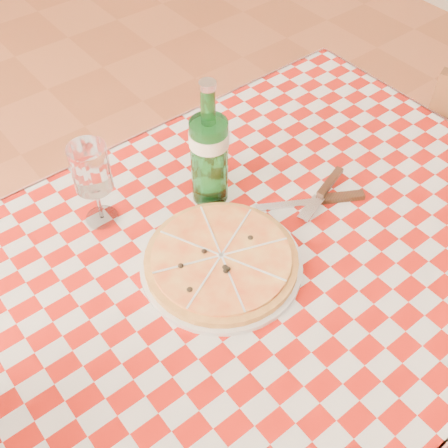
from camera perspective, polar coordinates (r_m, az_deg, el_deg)
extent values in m
plane|color=#A35634|center=(1.74, 1.85, -19.28)|extent=(6.00, 6.00, 0.00)
cube|color=brown|center=(1.10, 2.77, -4.41)|extent=(1.20, 0.80, 0.04)
cylinder|color=brown|center=(1.80, 8.47, 3.56)|extent=(0.06, 0.06, 0.71)
cube|color=#A01209|center=(1.08, 2.82, -3.64)|extent=(1.30, 0.90, 0.01)
cylinder|color=brown|center=(1.90, 16.75, -2.47)|extent=(0.03, 0.03, 0.40)
cylinder|color=brown|center=(2.13, 19.81, 3.44)|extent=(0.03, 0.03, 0.40)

